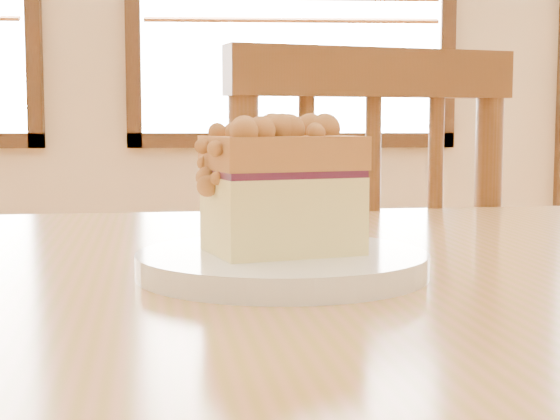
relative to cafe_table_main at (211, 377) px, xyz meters
name	(u,v)px	position (x,y,z in m)	size (l,w,h in m)	color
cafe_table_main	(211,377)	(0.00, 0.00, 0.00)	(1.28, 0.92, 0.75)	#BC7A49
cafe_chair_main	(325,370)	(0.16, 0.55, -0.16)	(0.55, 0.55, 0.97)	brown
plate	(282,265)	(0.06, -0.06, 0.11)	(0.22, 0.22, 0.02)	white
cake_slice	(282,186)	(0.06, -0.06, 0.17)	(0.13, 0.11, 0.11)	#FBE98D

